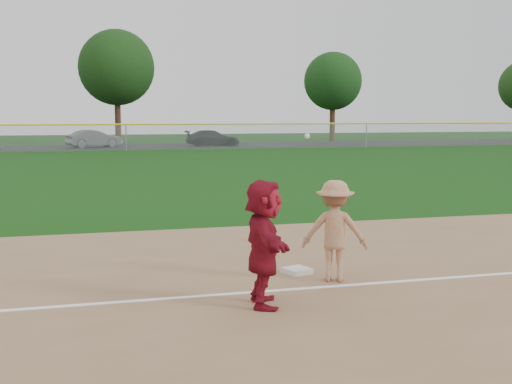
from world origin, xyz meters
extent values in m
plane|color=#0F3A0B|center=(0.00, 0.00, 0.00)|extent=(160.00, 160.00, 0.00)
cube|color=white|center=(0.00, -0.80, 0.03)|extent=(60.00, 0.10, 0.01)
cube|color=black|center=(0.00, 46.00, 0.01)|extent=(120.00, 10.00, 0.01)
cube|color=silver|center=(0.38, 0.18, 0.07)|extent=(0.52, 0.52, 0.09)
imported|color=maroon|center=(-0.68, -1.48, 0.94)|extent=(0.83, 1.77, 1.83)
imported|color=#4F5156|center=(-2.31, 45.08, 0.74)|extent=(4.71, 2.93, 1.47)
imported|color=black|center=(7.77, 45.34, 0.70)|extent=(4.85, 2.20, 1.38)
imported|color=#9A9A9D|center=(0.83, -0.43, 0.86)|extent=(1.24, 0.99, 1.67)
sphere|color=silver|center=(0.40, -0.25, 2.41)|extent=(0.09, 0.09, 0.09)
plane|color=#999EA0|center=(0.00, 40.00, 1.00)|extent=(110.00, 0.00, 110.00)
cylinder|color=yellow|center=(0.00, 40.00, 2.00)|extent=(110.00, 0.12, 0.12)
cylinder|color=gray|center=(0.00, 40.00, 1.00)|extent=(0.08, 0.08, 2.00)
cylinder|color=gray|center=(20.00, 40.00, 1.00)|extent=(0.08, 0.08, 2.00)
cylinder|color=#372114|center=(0.00, 51.50, 2.05)|extent=(0.56, 0.56, 4.10)
sphere|color=black|center=(0.00, 51.50, 7.08)|extent=(7.00, 7.00, 7.00)
cylinder|color=#3B2315|center=(22.00, 52.80, 1.82)|extent=(0.56, 0.56, 3.64)
sphere|color=#10330F|center=(22.00, 52.80, 6.19)|extent=(6.00, 6.00, 6.00)
camera|label=1|loc=(-3.12, -10.15, 2.76)|focal=45.00mm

